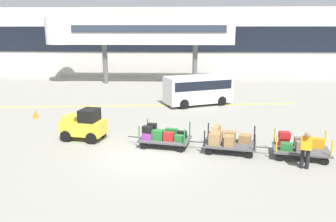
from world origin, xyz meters
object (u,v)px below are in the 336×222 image
object	(u,v)px
baggage_tug	(84,125)
shuttle_van	(198,88)
baggage_cart_middle	(227,140)
baggage_handler	(306,148)
safety_cone_near	(35,114)
baggage_cart_lead	(163,136)
baggage_cart_tail	(300,146)

from	to	relation	value
baggage_tug	shuttle_van	distance (m)	10.22
baggage_cart_middle	baggage_handler	world-z (taller)	baggage_handler
safety_cone_near	shuttle_van	bearing A→B (deg)	22.82
baggage_cart_middle	baggage_handler	bearing A→B (deg)	-33.15
baggage_cart_lead	shuttle_van	distance (m)	9.32
baggage_cart_middle	baggage_cart_tail	distance (m)	3.10
baggage_cart_tail	shuttle_van	xyz separation A→B (m)	(-3.96, 10.21, 0.74)
shuttle_van	safety_cone_near	bearing A→B (deg)	-157.18
baggage_handler	shuttle_van	bearing A→B (deg)	108.13
baggage_cart_lead	baggage_cart_tail	distance (m)	6.06
baggage_cart_tail	baggage_handler	bearing A→B (deg)	-99.41
baggage_cart_middle	baggage_cart_tail	world-z (taller)	baggage_cart_middle
baggage_tug	baggage_cart_lead	distance (m)	4.07
baggage_tug	shuttle_van	xyz separation A→B (m)	(5.97, 8.28, 0.48)
baggage_cart_lead	baggage_cart_middle	distance (m)	2.96
shuttle_van	safety_cone_near	xyz separation A→B (m)	(-10.23, -4.31, -0.96)
baggage_cart_tail	baggage_tug	bearing A→B (deg)	169.03
baggage_tug	baggage_cart_middle	xyz separation A→B (m)	(6.89, -1.33, -0.20)
baggage_cart_tail	baggage_cart_middle	bearing A→B (deg)	168.99
baggage_tug	baggage_cart_middle	distance (m)	7.03
safety_cone_near	baggage_handler	bearing A→B (deg)	-27.09
baggage_tug	baggage_cart_lead	size ratio (longest dim) A/B	0.74
baggage_cart_middle	safety_cone_near	distance (m)	12.36
baggage_cart_middle	safety_cone_near	world-z (taller)	baggage_cart_middle
baggage_tug	baggage_cart_lead	bearing A→B (deg)	-11.31
baggage_handler	shuttle_van	xyz separation A→B (m)	(-3.75, 11.46, 0.37)
baggage_cart_middle	baggage_cart_tail	size ratio (longest dim) A/B	1.00
baggage_cart_middle	shuttle_van	world-z (taller)	shuttle_van
baggage_cart_middle	shuttle_van	bearing A→B (deg)	95.49
baggage_tug	baggage_cart_tail	world-z (taller)	baggage_tug
baggage_tug	baggage_cart_tail	size ratio (longest dim) A/B	0.74
baggage_cart_lead	shuttle_van	xyz separation A→B (m)	(1.99, 9.08, 0.73)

